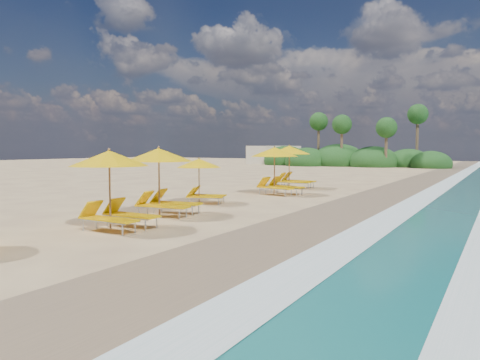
% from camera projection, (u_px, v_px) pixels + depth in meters
% --- Properties ---
extents(ground, '(160.00, 160.00, 0.00)m').
position_uv_depth(ground, '(240.00, 211.00, 17.75)').
color(ground, tan).
rests_on(ground, ground).
extents(wet_sand, '(4.00, 160.00, 0.01)m').
position_uv_depth(wet_sand, '(340.00, 218.00, 15.73)').
color(wet_sand, '#886F51').
rests_on(wet_sand, ground).
extents(surf_foam, '(4.00, 160.00, 0.01)m').
position_uv_depth(surf_foam, '(423.00, 224.00, 14.38)').
color(surf_foam, white).
rests_on(surf_foam, ground).
extents(station_1, '(2.61, 2.41, 2.43)m').
position_uv_depth(station_1, '(114.00, 184.00, 13.62)').
color(station_1, olive).
rests_on(station_1, ground).
extents(station_2, '(2.96, 2.81, 2.51)m').
position_uv_depth(station_2, '(164.00, 177.00, 16.50)').
color(station_2, olive).
rests_on(station_2, ground).
extents(station_3, '(2.62, 2.58, 2.03)m').
position_uv_depth(station_3, '(202.00, 178.00, 20.12)').
color(station_3, olive).
rests_on(station_3, ground).
extents(station_4, '(3.10, 2.97, 2.56)m').
position_uv_depth(station_4, '(277.00, 167.00, 23.88)').
color(station_4, olive).
rests_on(station_4, ground).
extents(station_5, '(2.94, 2.74, 2.65)m').
position_uv_depth(station_5, '(292.00, 164.00, 27.73)').
color(station_5, olive).
rests_on(station_5, ground).
extents(treeline, '(25.80, 8.80, 9.74)m').
position_uv_depth(treeline, '(345.00, 159.00, 61.89)').
color(treeline, '#163D14').
rests_on(treeline, ground).
extents(beach_building, '(7.00, 5.00, 2.80)m').
position_uv_depth(beach_building, '(274.00, 155.00, 70.07)').
color(beach_building, beige).
rests_on(beach_building, ground).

